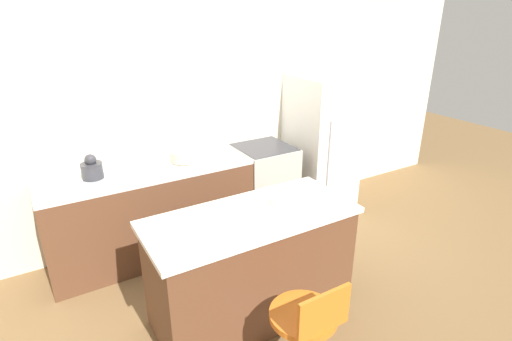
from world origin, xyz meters
TOP-DOWN VIEW (x-y plane):
  - ground_plane at (0.00, 0.00)m, footprint 14.00×14.00m
  - wall_back at (0.00, 0.64)m, footprint 8.00×0.06m
  - back_counter at (-0.29, 0.31)m, footprint 1.92×0.59m
  - kitchen_island at (0.11, -0.90)m, footprint 1.57×0.69m
  - oven_range at (0.98, 0.31)m, footprint 0.59×0.60m
  - refrigerator at (1.71, 0.26)m, footprint 0.65×0.72m
  - stool_chair at (0.09, -1.61)m, footprint 0.43×0.43m
  - kettle at (-0.75, 0.36)m, footprint 0.18×0.18m
  - mixing_bowl at (0.09, 0.36)m, footprint 0.27×0.27m
  - fruit_bowl at (0.42, -0.95)m, footprint 0.25×0.25m

SIDE VIEW (x-z plane):
  - ground_plane at x=0.00m, z-range 0.00..0.00m
  - stool_chair at x=0.09m, z-range -0.02..0.79m
  - back_counter at x=-0.29m, z-range 0.00..0.90m
  - kitchen_island at x=0.11m, z-range 0.00..0.90m
  - oven_range at x=0.98m, z-range 0.00..0.90m
  - refrigerator at x=1.71m, z-range 0.00..1.60m
  - fruit_bowl at x=0.42m, z-range 0.89..0.95m
  - mixing_bowl at x=0.09m, z-range 0.90..1.00m
  - kettle at x=-0.75m, z-range 0.88..1.10m
  - wall_back at x=0.00m, z-range 0.00..2.60m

